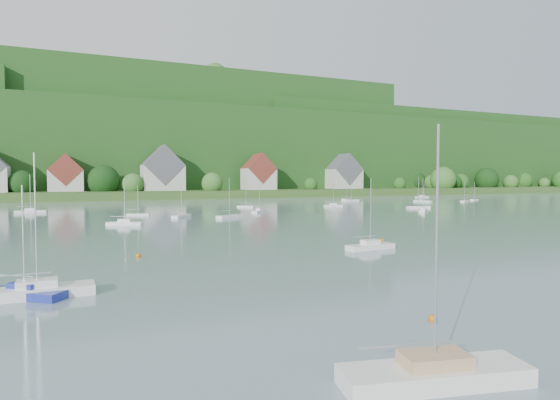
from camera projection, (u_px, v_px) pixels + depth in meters
name	position (u px, v px, depth m)	size (l,w,h in m)	color
far_shore_strip	(146.00, 193.00, 194.84)	(600.00, 60.00, 3.00)	#2E5821
forested_ridge	(128.00, 151.00, 256.66)	(620.00, 181.22, 69.89)	#123A12
village_building_1	(66.00, 176.00, 172.34)	(12.00, 9.36, 14.00)	beige
village_building_2	(163.00, 172.00, 185.48)	(16.00, 11.44, 18.00)	beige
village_building_3	(259.00, 175.00, 199.84)	(13.00, 10.40, 15.50)	beige
village_building_4	(344.00, 175.00, 221.64)	(15.00, 10.40, 16.50)	beige
near_sailboat_0	(37.00, 290.00, 30.82)	(7.09, 2.14, 9.52)	white
near_sailboat_1	(25.00, 292.00, 30.62)	(5.28, 4.58, 7.41)	#1E2C97
near_sailboat_2	(435.00, 372.00, 17.78)	(7.58, 3.59, 9.87)	white
near_sailboat_3	(370.00, 246.00, 51.67)	(5.92, 2.14, 7.83)	white
mooring_buoy_0	(433.00, 321.00, 25.71)	(0.48, 0.48, 0.48)	orange
mooring_buoy_2	(383.00, 241.00, 58.71)	(0.41, 0.41, 0.41)	orange
mooring_buoy_3	(138.00, 257.00, 46.55)	(0.50, 0.50, 0.50)	orange
far_sailboat_cluster	(237.00, 207.00, 121.65)	(192.88, 70.78, 8.71)	white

